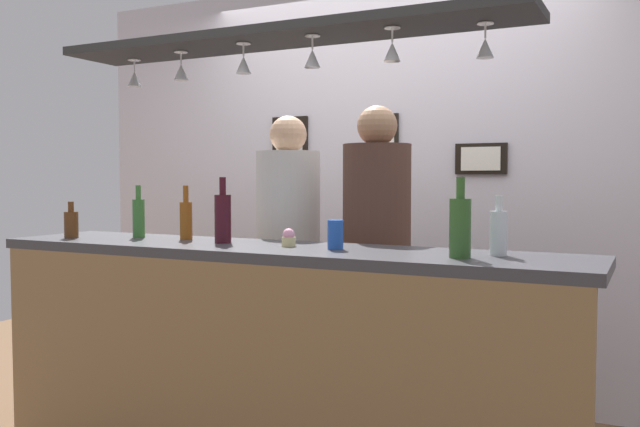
# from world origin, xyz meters

# --- Properties ---
(back_wall) EXTENTS (4.40, 0.06, 2.60)m
(back_wall) POSITION_xyz_m (0.00, 1.10, 1.30)
(back_wall) COLOR silver
(back_wall) RESTS_ON ground_plane
(bar_counter) EXTENTS (2.70, 0.55, 1.05)m
(bar_counter) POSITION_xyz_m (0.00, -0.51, 0.70)
(bar_counter) COLOR #38383D
(bar_counter) RESTS_ON ground_plane
(overhead_glass_rack) EXTENTS (2.20, 0.36, 0.04)m
(overhead_glass_rack) POSITION_xyz_m (0.00, -0.30, 1.96)
(overhead_glass_rack) COLOR black
(hanging_wineglass_far_left) EXTENTS (0.07, 0.07, 0.13)m
(hanging_wineglass_far_left) POSITION_xyz_m (-0.87, -0.24, 1.85)
(hanging_wineglass_far_left) COLOR silver
(hanging_wineglass_far_left) RESTS_ON overhead_glass_rack
(hanging_wineglass_left) EXTENTS (0.07, 0.07, 0.13)m
(hanging_wineglass_left) POSITION_xyz_m (-0.53, -0.30, 1.85)
(hanging_wineglass_left) COLOR silver
(hanging_wineglass_left) RESTS_ON overhead_glass_rack
(hanging_wineglass_center_left) EXTENTS (0.07, 0.07, 0.13)m
(hanging_wineglass_center_left) POSITION_xyz_m (-0.16, -0.34, 1.85)
(hanging_wineglass_center_left) COLOR silver
(hanging_wineglass_center_left) RESTS_ON overhead_glass_rack
(hanging_wineglass_center) EXTENTS (0.07, 0.07, 0.13)m
(hanging_wineglass_center) POSITION_xyz_m (0.19, -0.35, 1.85)
(hanging_wineglass_center) COLOR silver
(hanging_wineglass_center) RESTS_ON overhead_glass_rack
(hanging_wineglass_center_right) EXTENTS (0.07, 0.07, 0.13)m
(hanging_wineglass_center_right) POSITION_xyz_m (0.54, -0.34, 1.85)
(hanging_wineglass_center_right) COLOR silver
(hanging_wineglass_center_right) RESTS_ON overhead_glass_rack
(hanging_wineglass_right) EXTENTS (0.07, 0.07, 0.13)m
(hanging_wineglass_right) POSITION_xyz_m (0.88, -0.25, 1.85)
(hanging_wineglass_right) COLOR silver
(hanging_wineglass_right) RESTS_ON overhead_glass_rack
(person_left_white_patterned_shirt) EXTENTS (0.34, 0.34, 1.67)m
(person_left_white_patterned_shirt) POSITION_xyz_m (-0.27, 0.26, 1.01)
(person_left_white_patterned_shirt) COLOR #2D334C
(person_left_white_patterned_shirt) RESTS_ON ground_plane
(person_middle_brown_shirt) EXTENTS (0.34, 0.34, 1.70)m
(person_middle_brown_shirt) POSITION_xyz_m (0.24, 0.26, 1.03)
(person_middle_brown_shirt) COLOR #2D334C
(person_middle_brown_shirt) RESTS_ON ground_plane
(bottle_beer_amber_tall) EXTENTS (0.06, 0.06, 0.26)m
(bottle_beer_amber_tall) POSITION_xyz_m (-0.54, -0.26, 1.15)
(bottle_beer_amber_tall) COLOR brown
(bottle_beer_amber_tall) RESTS_ON bar_counter
(bottle_wine_dark_red) EXTENTS (0.08, 0.08, 0.30)m
(bottle_wine_dark_red) POSITION_xyz_m (-0.29, -0.32, 1.17)
(bottle_wine_dark_red) COLOR #380F19
(bottle_wine_dark_red) RESTS_ON bar_counter
(bottle_soda_clear) EXTENTS (0.06, 0.06, 0.23)m
(bottle_soda_clear) POSITION_xyz_m (0.95, -0.27, 1.14)
(bottle_soda_clear) COLOR silver
(bottle_soda_clear) RESTS_ON bar_counter
(bottle_beer_green_import) EXTENTS (0.06, 0.06, 0.26)m
(bottle_beer_green_import) POSITION_xyz_m (-0.82, -0.28, 1.15)
(bottle_beer_green_import) COLOR #336B2D
(bottle_beer_green_import) RESTS_ON bar_counter
(bottle_champagne_green) EXTENTS (0.08, 0.08, 0.30)m
(bottle_champagne_green) POSITION_xyz_m (0.83, -0.41, 1.17)
(bottle_champagne_green) COLOR #2D5623
(bottle_champagne_green) RESTS_ON bar_counter
(bottle_beer_brown_stubby) EXTENTS (0.07, 0.07, 0.18)m
(bottle_beer_brown_stubby) POSITION_xyz_m (-1.10, -0.45, 1.12)
(bottle_beer_brown_stubby) COLOR #512D14
(bottle_beer_brown_stubby) RESTS_ON bar_counter
(drink_can) EXTENTS (0.07, 0.07, 0.12)m
(drink_can) POSITION_xyz_m (0.29, -0.35, 1.11)
(drink_can) COLOR #1E4CB2
(drink_can) RESTS_ON bar_counter
(cupcake) EXTENTS (0.06, 0.06, 0.08)m
(cupcake) POSITION_xyz_m (0.06, -0.33, 1.09)
(cupcake) COLOR beige
(cupcake) RESTS_ON bar_counter
(picture_frame_crest) EXTENTS (0.18, 0.02, 0.26)m
(picture_frame_crest) POSITION_xyz_m (-0.03, 1.06, 1.61)
(picture_frame_crest) COLOR black
(picture_frame_crest) RESTS_ON back_wall
(picture_frame_lower_pair) EXTENTS (0.30, 0.02, 0.18)m
(picture_frame_lower_pair) POSITION_xyz_m (0.57, 1.06, 1.46)
(picture_frame_lower_pair) COLOR black
(picture_frame_lower_pair) RESTS_ON back_wall
(picture_frame_caricature) EXTENTS (0.26, 0.02, 0.34)m
(picture_frame_caricature) POSITION_xyz_m (-0.70, 1.06, 1.58)
(picture_frame_caricature) COLOR black
(picture_frame_caricature) RESTS_ON back_wall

